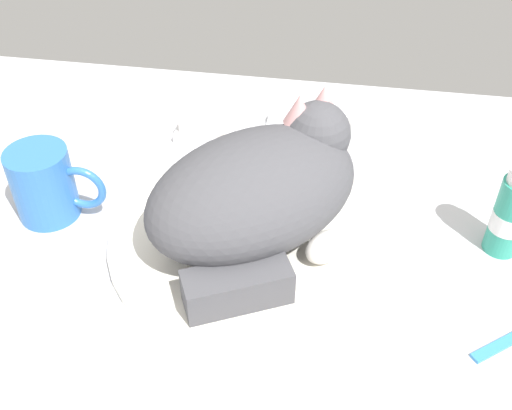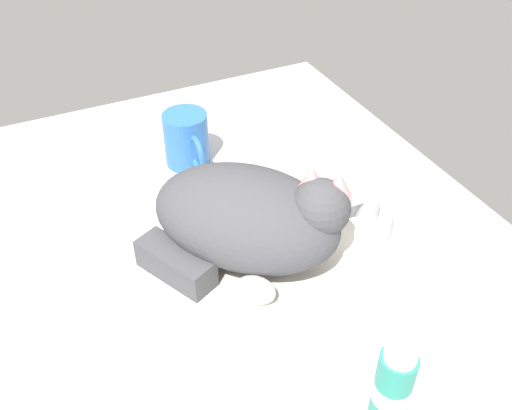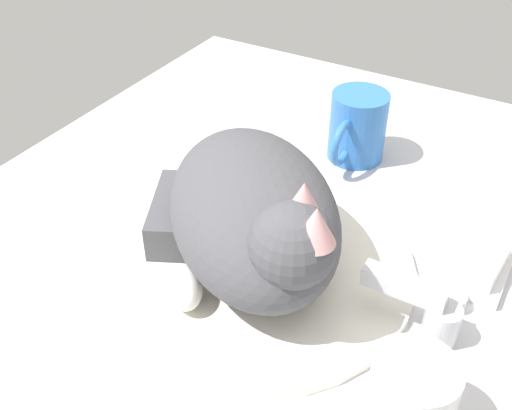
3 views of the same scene
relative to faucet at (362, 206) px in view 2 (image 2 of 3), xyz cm
name	(u,v)px [view 2 (image 2 of 3)]	position (x,y,z in cm)	size (l,w,h in cm)	color
ground_plane	(247,264)	(0.00, -20.13, -4.26)	(110.00, 82.50, 3.00)	silver
sink_basin	(246,255)	(0.00, -20.13, -2.23)	(36.31, 36.31, 1.05)	white
faucet	(362,206)	(0.00, 0.00, 0.00)	(12.69, 10.26, 6.30)	silver
cat	(251,218)	(0.75, -19.68, 5.27)	(31.95, 31.44, 15.88)	#4C4C51
coffee_mug	(187,140)	(-27.10, -19.23, 2.15)	(12.37, 7.92, 9.82)	#3372C6
rinse_cup	(414,240)	(11.00, 1.62, 1.15)	(7.40, 7.40, 7.82)	white
soap_dish	(336,177)	(-11.16, 2.23, -2.16)	(9.00, 6.40, 1.20)	white
soap_bar	(336,169)	(-11.16, 2.23, -0.47)	(7.12, 4.72, 2.17)	white
toothpaste_bottle	(393,385)	(30.47, -16.52, 2.92)	(4.30, 4.30, 12.26)	teal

